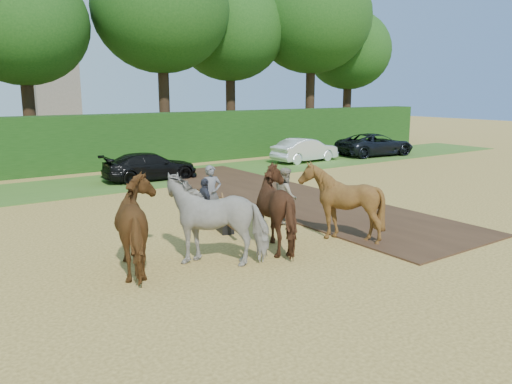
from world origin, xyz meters
TOP-DOWN VIEW (x-y plane):
  - ground at (0.00, 0.00)m, footprint 120.00×120.00m
  - earth_strip at (1.50, 7.00)m, footprint 4.50×17.00m
  - grass_verge at (0.00, 14.00)m, footprint 50.00×5.00m
  - hedgerow at (0.00, 18.50)m, footprint 46.00×1.60m
  - spectator_near at (-0.91, 3.74)m, footprint 1.05×1.12m
  - spectator_far at (-3.32, 4.83)m, footprint 0.47×0.95m
  - plough_team at (-3.61, 1.81)m, footprint 7.76×5.45m
  - parked_cars at (1.83, 13.89)m, footprint 36.33×3.16m
  - treeline at (-1.69, 21.69)m, footprint 48.70×10.60m
  - church at (4.00, 55.00)m, footprint 5.20×5.20m

SIDE VIEW (x-z plane):
  - ground at x=0.00m, z-range 0.00..0.00m
  - grass_verge at x=0.00m, z-range 0.00..0.03m
  - earth_strip at x=1.50m, z-range 0.00..0.05m
  - parked_cars at x=1.83m, z-range -0.03..1.45m
  - spectator_far at x=-3.32m, z-range 0.00..1.57m
  - spectator_near at x=-0.91m, z-range 0.00..1.84m
  - plough_team at x=-3.61m, z-range -0.01..2.25m
  - hedgerow at x=0.00m, z-range 0.00..3.00m
  - treeline at x=-1.69m, z-range 1.87..16.07m
  - church at x=4.00m, z-range 0.23..27.23m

